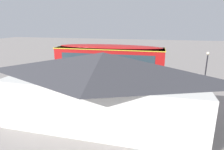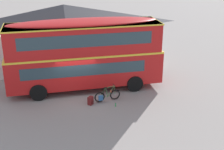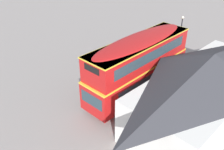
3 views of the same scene
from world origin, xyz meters
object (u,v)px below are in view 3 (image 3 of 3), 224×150
at_px(double_decker_bus, 139,63).
at_px(backpack_on_ground, 116,77).
at_px(touring_bicycle, 110,82).
at_px(street_lamp, 181,31).
at_px(water_bottle_green_metal, 100,83).

distance_m(double_decker_bus, backpack_on_ground, 3.41).
bearing_deg(double_decker_bus, touring_bicycle, -66.01).
bearing_deg(street_lamp, backpack_on_ground, -7.59).
distance_m(touring_bicycle, street_lamp, 10.07).
relative_size(touring_bicycle, street_lamp, 0.40).
xyz_separation_m(double_decker_bus, backpack_on_ground, (-0.06, -2.48, -2.35)).
relative_size(touring_bicycle, backpack_on_ground, 3.01).
relative_size(double_decker_bus, touring_bicycle, 5.98).
bearing_deg(backpack_on_ground, touring_bicycle, 12.10).
height_order(touring_bicycle, street_lamp, street_lamp).
distance_m(double_decker_bus, touring_bicycle, 3.35).
bearing_deg(street_lamp, touring_bicycle, -5.45).
bearing_deg(double_decker_bus, backpack_on_ground, -91.48).
xyz_separation_m(water_bottle_green_metal, street_lamp, (-10.14, 1.78, 2.53)).
height_order(water_bottle_green_metal, street_lamp, street_lamp).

